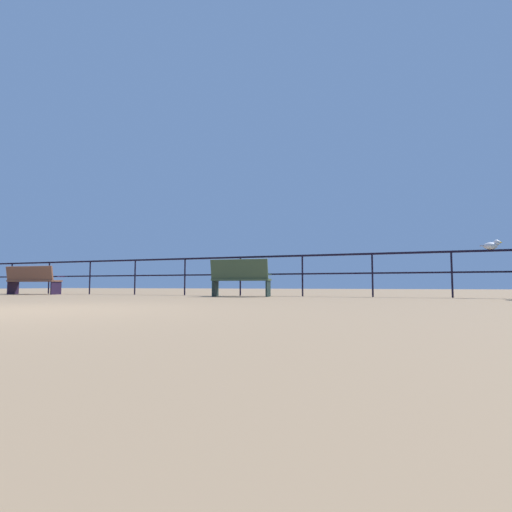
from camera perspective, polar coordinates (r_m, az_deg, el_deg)
The scene contains 4 objects.
pier_railing at distance 11.10m, azimuth -2.28°, elevation -1.59°, with size 25.04×0.05×1.10m.
bench_far_left at distance 14.47m, azimuth -29.62°, elevation -2.88°, with size 1.82×0.75×0.90m.
bench_near_left at distance 10.08m, azimuth -2.30°, elevation -2.97°, with size 1.54×0.73×0.95m.
seagull_on_rail at distance 10.44m, azimuth 30.91°, elevation 1.35°, with size 0.46×0.21×0.22m.
Camera 1 is at (4.28, -2.99, 0.29)m, focal length 27.67 mm.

